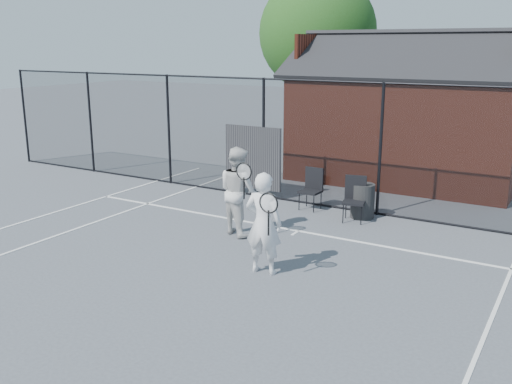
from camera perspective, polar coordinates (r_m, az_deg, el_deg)
The scene contains 10 objects.
ground at distance 9.52m, azimuth -3.88°, elevation -8.86°, with size 80.00×80.00×0.00m, color #4A4F54.
court_lines at distance 8.56m, azimuth -8.98°, elevation -11.77°, with size 11.02×18.00×0.01m.
fence at distance 13.48m, azimuth 7.03°, elevation 4.48°, with size 22.04×3.00×3.00m.
clubhouse at distance 16.93m, azimuth 15.08°, elevation 6.68°, with size 6.50×4.36×4.19m.
tree_left at distance 22.75m, azimuth 6.18°, elevation 15.49°, with size 4.48×4.48×6.44m.
player_front at distance 9.53m, azimuth 0.76°, elevation -3.14°, with size 0.81×0.62×1.75m.
player_back at distance 11.53m, azimuth -1.79°, elevation 0.11°, with size 1.08×0.98×1.80m.
chair_left at distance 12.60m, azimuth 9.76°, elevation -0.81°, with size 0.47×0.49×0.97m, color black.
chair_right at distance 13.40m, azimuth 5.46°, elevation 0.22°, with size 0.46×0.48×0.95m, color black.
waste_bin at distance 12.95m, azimuth 10.61°, elevation -0.88°, with size 0.53×0.53×0.77m, color #252525.
Camera 1 is at (4.98, -7.18, 3.77)m, focal length 40.00 mm.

